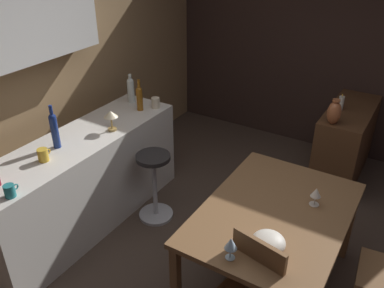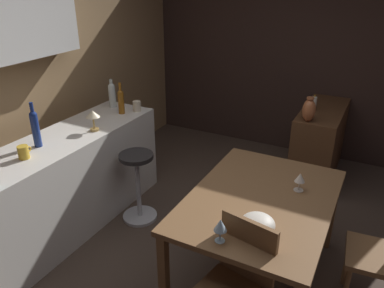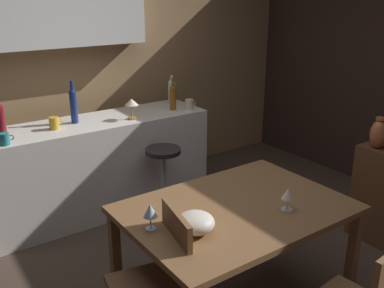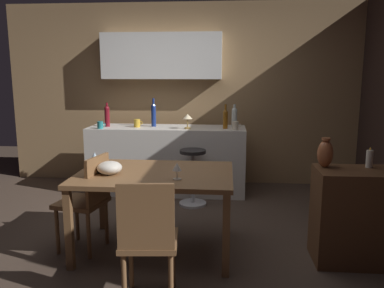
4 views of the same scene
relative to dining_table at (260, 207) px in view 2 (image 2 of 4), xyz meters
The scene contains 19 objects.
ground_plane 0.72m from the dining_table, 88.78° to the left, with size 9.00×9.00×0.00m, color #47382D.
wall_kitchen_back 2.48m from the dining_table, 91.34° to the left, with size 5.20×0.33×2.60m.
wall_side_right 2.70m from the dining_table, 12.91° to the left, with size 0.10×4.40×2.60m, color #33231E.
dining_table is the anchor object (origin of this frame).
kitchen_counter 1.81m from the dining_table, 95.22° to the left, with size 2.10×0.60×0.90m, color silver.
sideboard_cabinet 1.98m from the dining_table, ahead, with size 1.10×0.44×0.82m, color #56351E.
chair_near_window 0.64m from the dining_table, behind, with size 0.47×0.47×0.90m.
bar_stool 1.32m from the dining_table, 79.64° to the left, with size 0.34×0.34×0.70m.
wine_glass_left 0.36m from the dining_table, 43.31° to the right, with size 0.08×0.08×0.14m.
wine_glass_right 0.62m from the dining_table, behind, with size 0.08×0.08×0.16m.
fruit_bowl 0.42m from the dining_table, 165.73° to the right, with size 0.22×0.22×0.12m, color beige.
wine_bottle_cobalt 1.91m from the dining_table, 100.78° to the left, with size 0.06×0.06×0.38m.
wine_bottle_clear 2.08m from the dining_table, 68.83° to the left, with size 0.07×0.07×0.30m.
wine_bottle_amber 1.85m from the dining_table, 69.97° to the left, with size 0.06×0.06×0.32m.
cup_mustard 1.86m from the dining_table, 107.73° to the left, with size 0.12×0.08×0.11m.
cup_cream 1.79m from the dining_table, 64.94° to the left, with size 0.12×0.08×0.11m.
counter_lamp 1.69m from the dining_table, 85.44° to the left, with size 0.13×0.13×0.19m.
pillar_candle_tall 1.88m from the dining_table, ahead, with size 0.06×0.06×0.18m.
vase_copper 1.51m from the dining_table, ahead, with size 0.13×0.13×0.26m.
Camera 2 is at (-2.30, -0.92, 2.24)m, focal length 35.48 mm.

